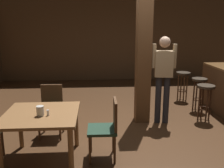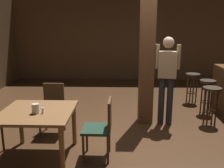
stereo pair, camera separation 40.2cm
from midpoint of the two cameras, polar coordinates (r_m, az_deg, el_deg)
name	(u,v)px [view 1 (the left image)]	position (r m, az deg, el deg)	size (l,w,h in m)	color
ground_plane	(135,131)	(4.74, 2.85, -10.69)	(10.80, 10.80, 0.00)	#422816
wall_back	(116,40)	(8.82, -0.42, 10.04)	(8.00, 0.10, 2.80)	brown
pillar	(143,53)	(4.90, 4.87, 7.11)	(0.28, 0.28, 2.80)	brown
dining_table	(42,121)	(3.73, -18.84, -7.97)	(1.02, 1.02, 0.74)	brown
chair_east	(107,126)	(3.67, -4.27, -9.57)	(0.43, 0.43, 0.89)	#1E3828
chair_north	(51,108)	(4.60, -16.18, -5.26)	(0.43, 0.43, 0.89)	#1E3828
napkin_cup	(40,111)	(3.58, -19.24, -5.87)	(0.10, 0.10, 0.14)	beige
salt_shaker	(48,113)	(3.56, -17.63, -6.34)	(0.03, 0.03, 0.08)	silver
standing_person	(163,74)	(4.90, 9.39, 2.27)	(0.47, 0.25, 1.72)	tan
bar_stool_near	(205,94)	(5.35, 18.57, -2.19)	(0.35, 0.35, 0.74)	#2D2319
bar_stool_mid	(199,87)	(5.94, 17.48, -0.57)	(0.34, 0.34, 0.75)	#2D2319
bar_stool_far	(183,79)	(6.63, 14.27, 1.06)	(0.36, 0.36, 0.74)	#2D2319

